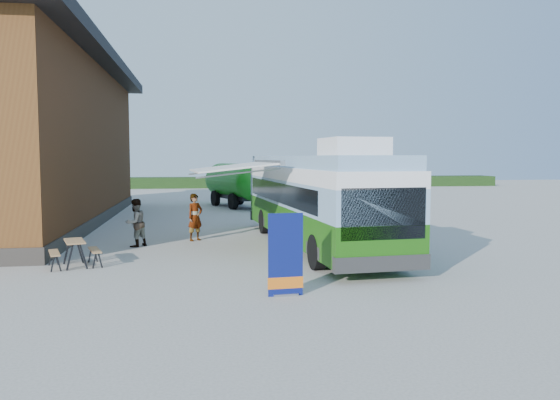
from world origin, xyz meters
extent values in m
plane|color=#BCB7AD|center=(0.00, 0.00, 0.00)|extent=(100.00, 100.00, 0.00)
cube|color=brown|center=(-10.50, 10.00, 3.50)|extent=(8.00, 20.00, 7.00)
cube|color=black|center=(-10.50, 10.00, 7.25)|extent=(9.60, 21.20, 0.50)
cube|color=#332D28|center=(-10.50, 10.00, 0.25)|extent=(8.10, 20.10, 0.50)
cube|color=#264419|center=(8.00, 38.00, 0.50)|extent=(40.00, 3.00, 1.00)
cube|color=#2B6A11|center=(1.56, 2.14, 0.84)|extent=(3.20, 11.41, 1.03)
cube|color=#81A8C9|center=(1.56, 2.14, 1.78)|extent=(3.20, 11.41, 0.84)
cube|color=black|center=(0.36, 2.52, 1.78)|extent=(0.75, 9.36, 0.66)
cube|color=black|center=(2.68, 2.70, 1.78)|extent=(0.75, 9.36, 0.66)
cube|color=white|center=(1.56, 2.14, 2.42)|extent=(3.20, 11.41, 0.42)
cube|color=#81A8C9|center=(1.56, 2.14, 2.82)|extent=(3.04, 11.21, 0.38)
cube|color=white|center=(1.83, -1.41, 3.24)|extent=(1.63, 1.80, 0.47)
cube|color=black|center=(1.99, -3.44, 1.64)|extent=(2.11, 0.22, 1.22)
cube|color=#2D2D2D|center=(1.98, -3.39, 0.47)|extent=(2.41, 0.38, 0.38)
cube|color=#2D2D2D|center=(1.14, 7.68, 0.47)|extent=(2.41, 0.38, 0.38)
cylinder|color=black|center=(0.80, -1.68, 0.47)|extent=(0.35, 0.96, 0.94)
cylinder|color=black|center=(2.90, -1.52, 0.47)|extent=(0.35, 0.96, 0.94)
cylinder|color=black|center=(0.26, 5.34, 0.47)|extent=(0.35, 0.96, 0.94)
cylinder|color=black|center=(2.36, 5.50, 0.47)|extent=(0.35, 0.96, 0.94)
cube|color=white|center=(-1.21, 2.14, 2.50)|extent=(2.73, 4.08, 0.31)
cube|color=#A5A8AD|center=(0.01, 2.23, 2.68)|extent=(0.47, 4.21, 0.15)
cylinder|color=#A5A8AD|center=(-1.08, 0.48, 2.40)|extent=(2.53, 0.24, 0.32)
cylinder|color=#A5A8AD|center=(-1.33, 3.79, 2.40)|extent=(2.53, 0.24, 0.32)
cube|color=#0B155A|center=(-0.46, -4.24, 0.89)|extent=(0.76, 0.09, 1.78)
cube|color=orange|center=(-0.46, -4.24, 0.28)|extent=(0.77, 0.09, 0.25)
cube|color=#A5A8AD|center=(-0.46, -4.24, 0.03)|extent=(0.55, 0.22, 0.05)
cylinder|color=#A5A8AD|center=(-0.46, -4.22, 0.89)|extent=(0.03, 0.03, 1.78)
cube|color=tan|center=(-5.59, -0.32, 0.70)|extent=(0.78, 1.21, 0.04)
cube|color=tan|center=(-6.08, -0.48, 0.42)|extent=(0.56, 1.14, 0.03)
cube|color=tan|center=(-5.10, -0.17, 0.42)|extent=(0.56, 1.14, 0.03)
cube|color=black|center=(-5.61, -0.82, 0.35)|extent=(0.06, 0.06, 0.69)
cube|color=black|center=(-5.29, -0.72, 0.35)|extent=(0.06, 0.06, 0.69)
cube|color=black|center=(-5.89, 0.07, 0.35)|extent=(0.06, 0.06, 0.69)
cube|color=black|center=(-5.57, 0.18, 0.35)|extent=(0.06, 0.06, 0.69)
imported|color=#999999|center=(-2.39, 3.88, 0.84)|extent=(0.73, 0.69, 1.68)
imported|color=#999999|center=(-4.33, 2.84, 0.80)|extent=(0.97, 0.98, 1.59)
cylinder|color=#1A911C|center=(-0.02, 16.83, 1.55)|extent=(3.47, 5.01, 2.06)
sphere|color=#1A911C|center=(0.75, 14.67, 1.55)|extent=(2.06, 2.06, 2.06)
sphere|color=#1A911C|center=(-0.78, 18.99, 1.55)|extent=(2.06, 2.06, 2.06)
cube|color=black|center=(-0.02, 16.83, 0.63)|extent=(2.90, 4.99, 0.23)
cube|color=black|center=(0.97, 14.02, 0.57)|extent=(0.59, 1.34, 0.11)
cylinder|color=black|center=(-0.32, 15.27, 0.46)|extent=(0.58, 0.96, 0.92)
cylinder|color=black|center=(1.20, 15.80, 0.46)|extent=(0.58, 0.96, 0.92)
cylinder|color=black|center=(-1.23, 17.86, 0.46)|extent=(0.58, 0.96, 0.92)
cylinder|color=black|center=(0.28, 18.40, 0.46)|extent=(0.58, 0.96, 0.92)
camera|label=1|loc=(-2.29, -15.55, 2.96)|focal=35.00mm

